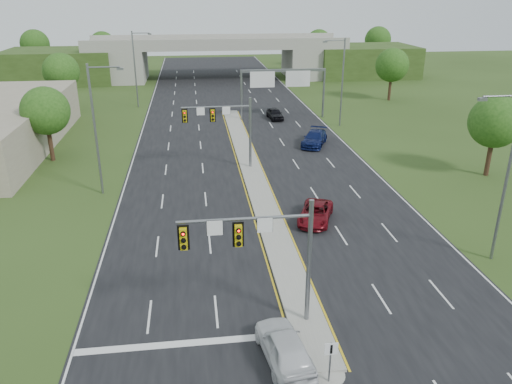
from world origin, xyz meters
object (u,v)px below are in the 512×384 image
object	(u,v)px
car_far_b	(314,138)
signal_mast_near	(265,246)
car_far_a	(316,213)
car_white	(284,347)
signal_mast_far	(227,122)
car_far_c	(275,114)
keep_right_sign	(331,356)
overpass	(217,60)
sign_gantry	(282,80)

from	to	relation	value
car_far_b	signal_mast_near	bearing A→B (deg)	-83.45
car_far_a	car_far_b	distance (m)	20.28
signal_mast_near	car_white	distance (m)	4.81
signal_mast_far	car_far_c	world-z (taller)	signal_mast_far
car_far_c	keep_right_sign	bearing A→B (deg)	-101.84
signal_mast_near	car_far_a	bearing A→B (deg)	64.90
signal_mast_far	overpass	size ratio (longest dim) A/B	0.09
signal_mast_far	signal_mast_near	bearing A→B (deg)	-90.00
keep_right_sign	overpass	bearing A→B (deg)	90.00
sign_gantry	car_far_b	bearing A→B (deg)	-83.72
overpass	signal_mast_far	bearing A→B (deg)	-92.35
keep_right_sign	car_far_b	size ratio (longest dim) A/B	0.40
sign_gantry	car_white	bearing A→B (deg)	-99.98
car_far_a	car_white	bearing A→B (deg)	-86.67
sign_gantry	car_far_a	size ratio (longest dim) A/B	2.41
signal_mast_near	car_white	size ratio (longest dim) A/B	1.47
car_far_a	signal_mast_far	bearing A→B (deg)	136.26
signal_mast_near	sign_gantry	size ratio (longest dim) A/B	0.60
signal_mast_near	car_far_c	size ratio (longest dim) A/B	1.64
signal_mast_far	car_far_b	bearing A→B (deg)	33.49
sign_gantry	overpass	xyz separation A→B (m)	(-6.68, 35.08, -1.69)
signal_mast_near	car_white	xyz separation A→B (m)	(0.54, -2.77, -3.90)
sign_gantry	car_far_b	world-z (taller)	sign_gantry
sign_gantry	car_far_c	size ratio (longest dim) A/B	2.71
car_white	car_far_b	world-z (taller)	car_white
car_white	car_far_c	distance (m)	48.21
signal_mast_near	signal_mast_far	distance (m)	25.00
keep_right_sign	car_far_b	world-z (taller)	keep_right_sign
signal_mast_near	car_far_a	world-z (taller)	signal_mast_near
car_far_c	signal_mast_near	bearing A→B (deg)	-105.32
car_far_a	keep_right_sign	bearing A→B (deg)	-79.29
overpass	car_far_b	bearing A→B (deg)	-80.43
signal_mast_near	signal_mast_far	xyz separation A→B (m)	(0.00, 25.00, 0.00)
overpass	car_far_a	world-z (taller)	overpass
signal_mast_near	car_far_b	size ratio (longest dim) A/B	1.26
signal_mast_near	car_far_b	world-z (taller)	signal_mast_near
signal_mast_far	car_far_a	xyz separation A→B (m)	(5.69, -12.85, -4.04)
overpass	car_far_c	bearing A→B (deg)	-80.74
overpass	car_far_b	distance (m)	48.96
overpass	keep_right_sign	bearing A→B (deg)	-90.00
signal_mast_near	sign_gantry	xyz separation A→B (m)	(8.95, 44.99, 0.51)
car_far_a	car_far_c	size ratio (longest dim) A/B	1.13
overpass	car_far_a	size ratio (longest dim) A/B	16.67
signal_mast_near	car_far_b	xyz separation A→B (m)	(10.39, 31.87, -3.90)
car_far_a	car_far_b	world-z (taller)	car_far_b
signal_mast_near	sign_gantry	bearing A→B (deg)	78.75
car_white	car_far_c	bearing A→B (deg)	-106.79
car_white	car_far_c	world-z (taller)	car_white
sign_gantry	car_far_a	xyz separation A→B (m)	(-3.26, -32.84, -4.55)
keep_right_sign	car_white	size ratio (longest dim) A/B	0.46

